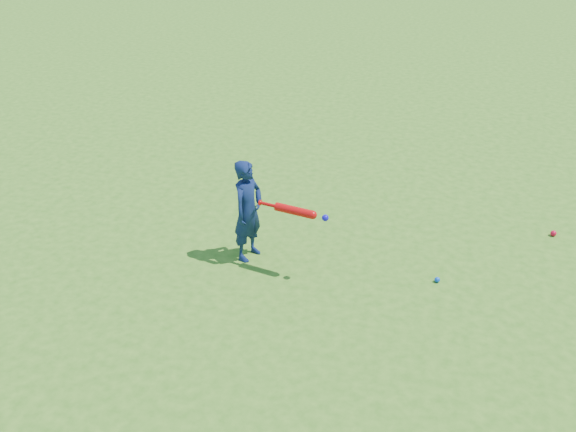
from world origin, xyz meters
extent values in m
plane|color=#3A721B|center=(0.00, 0.00, 0.00)|extent=(80.00, 80.00, 0.00)
imported|color=#101D4B|center=(-0.29, -0.51, 0.60)|extent=(0.41, 0.51, 1.20)
sphere|color=red|center=(3.19, 0.86, 0.04)|extent=(0.07, 0.07, 0.07)
sphere|color=blue|center=(1.86, -0.51, 0.03)|extent=(0.06, 0.06, 0.06)
cylinder|color=red|center=(-0.12, -0.59, 0.77)|extent=(0.03, 0.06, 0.06)
cylinder|color=red|center=(-0.01, -0.61, 0.77)|extent=(0.21, 0.08, 0.04)
cylinder|color=red|center=(0.29, -0.68, 0.77)|extent=(0.44, 0.18, 0.09)
sphere|color=red|center=(0.50, -0.72, 0.77)|extent=(0.09, 0.09, 0.09)
sphere|color=#150CD0|center=(0.64, -0.75, 0.77)|extent=(0.07, 0.07, 0.07)
camera|label=1|loc=(1.71, -6.51, 4.02)|focal=40.00mm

